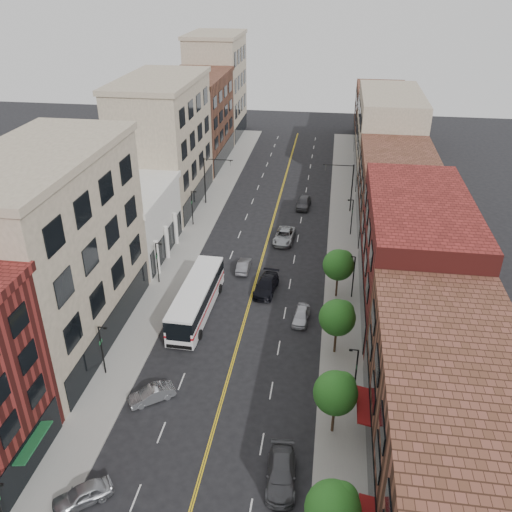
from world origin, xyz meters
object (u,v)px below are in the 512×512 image
at_px(city_bus, 196,297).
at_px(car_parked_far, 301,315).
at_px(car_angle_a, 83,495).
at_px(car_angle_b, 152,394).
at_px(car_lane_a, 266,285).
at_px(car_lane_c, 304,203).
at_px(car_parked_mid, 281,474).
at_px(car_lane_behind, 244,266).
at_px(car_lane_b, 284,236).

height_order(city_bus, car_parked_far, city_bus).
distance_m(car_angle_a, car_angle_b, 10.29).
bearing_deg(car_lane_a, car_parked_far, -44.41).
bearing_deg(car_parked_far, city_bus, -174.25).
bearing_deg(car_lane_c, car_parked_mid, -83.67).
relative_size(city_bus, car_angle_a, 3.24).
relative_size(car_angle_a, car_lane_a, 0.76).
bearing_deg(car_lane_behind, car_lane_b, -115.52).
height_order(car_angle_a, car_lane_behind, car_angle_a).
distance_m(car_angle_b, car_lane_c, 44.39).
bearing_deg(car_parked_mid, car_lane_c, 88.34).
bearing_deg(car_lane_b, city_bus, -107.68).
bearing_deg(car_angle_b, car_lane_behind, 133.62).
relative_size(car_parked_far, car_lane_c, 0.84).
xyz_separation_m(car_parked_mid, car_lane_a, (-4.30, 25.16, 0.04)).
distance_m(city_bus, car_parked_far, 11.04).
relative_size(city_bus, car_lane_behind, 3.32).
height_order(car_lane_a, car_lane_b, car_lane_a).
xyz_separation_m(car_lane_behind, car_lane_b, (4.05, 8.57, 0.11)).
relative_size(car_angle_b, car_parked_mid, 0.77).
bearing_deg(car_lane_behind, car_lane_c, -106.24).
relative_size(car_angle_b, car_lane_c, 0.83).
bearing_deg(car_angle_a, car_lane_b, 129.04).
xyz_separation_m(car_angle_a, car_lane_b, (9.65, 41.69, 0.07)).
xyz_separation_m(city_bus, car_lane_a, (6.67, 5.34, -1.18)).
distance_m(city_bus, car_lane_a, 8.62).
distance_m(car_angle_b, car_parked_far, 17.80).
bearing_deg(car_lane_b, car_lane_a, -88.88).
xyz_separation_m(car_angle_a, car_parked_mid, (13.20, 3.62, 0.05)).
distance_m(city_bus, car_angle_b, 13.36).
relative_size(car_lane_behind, car_lane_a, 0.74).
bearing_deg(car_lane_behind, car_parked_mid, 104.20).
relative_size(car_lane_behind, car_lane_b, 0.73).
bearing_deg(car_angle_a, car_angle_b, 133.29).
height_order(car_angle_a, car_lane_c, car_lane_c).
bearing_deg(city_bus, car_parked_mid, -59.63).
relative_size(car_lane_a, car_lane_c, 1.14).
xyz_separation_m(car_angle_b, car_lane_a, (7.33, 18.62, 0.13)).
xyz_separation_m(city_bus, car_lane_behind, (3.37, 9.68, -1.30)).
bearing_deg(car_angle_b, car_angle_a, -45.19).
bearing_deg(car_lane_b, car_lane_behind, -110.84).
relative_size(car_angle_a, car_angle_b, 1.03).
distance_m(car_lane_b, car_lane_c, 11.89).
bearing_deg(car_lane_a, city_bus, -135.62).
height_order(car_angle_b, car_lane_behind, car_lane_behind).
xyz_separation_m(city_bus, car_parked_mid, (10.97, -19.82, -1.22)).
bearing_deg(car_parked_far, car_angle_a, -114.48).
xyz_separation_m(city_bus, car_parked_far, (10.97, 0.20, -1.28)).
distance_m(car_angle_a, car_parked_far, 27.08).
relative_size(car_angle_b, car_lane_behind, 0.99).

